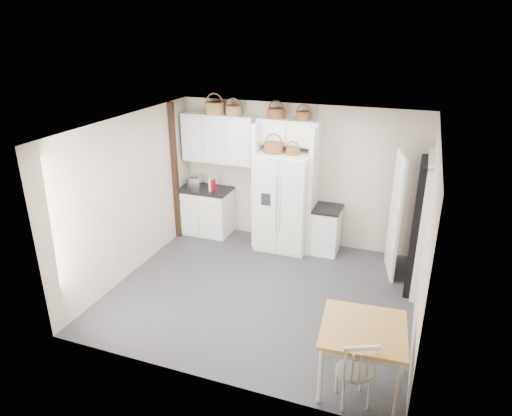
% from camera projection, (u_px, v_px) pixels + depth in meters
% --- Properties ---
extents(floor, '(4.50, 4.50, 0.00)m').
position_uv_depth(floor, '(262.00, 292.00, 7.11)').
color(floor, '#25252B').
rests_on(floor, ground).
extents(ceiling, '(4.50, 4.50, 0.00)m').
position_uv_depth(ceiling, '(263.00, 126.00, 6.14)').
color(ceiling, white).
rests_on(ceiling, wall_back).
extents(wall_back, '(4.50, 0.00, 4.50)m').
position_uv_depth(wall_back, '(298.00, 175.00, 8.37)').
color(wall_back, '#B1A798').
rests_on(wall_back, floor).
extents(wall_left, '(0.00, 4.00, 4.00)m').
position_uv_depth(wall_left, '(131.00, 196.00, 7.34)').
color(wall_left, '#B1A798').
rests_on(wall_left, floor).
extents(wall_right, '(0.00, 4.00, 4.00)m').
position_uv_depth(wall_right, '(426.00, 238.00, 5.91)').
color(wall_right, '#B1A798').
rests_on(wall_right, floor).
extents(refrigerator, '(0.94, 0.75, 1.81)m').
position_uv_depth(refrigerator, '(284.00, 201.00, 8.24)').
color(refrigerator, silver).
rests_on(refrigerator, floor).
extents(base_cab_left, '(0.96, 0.61, 0.89)m').
position_uv_depth(base_cab_left, '(206.00, 211.00, 8.99)').
color(base_cab_left, white).
rests_on(base_cab_left, floor).
extents(base_cab_right, '(0.46, 0.56, 0.81)m').
position_uv_depth(base_cab_right, '(326.00, 231.00, 8.24)').
color(base_cab_right, white).
rests_on(base_cab_right, floor).
extents(dining_table, '(1.00, 1.00, 0.77)m').
position_uv_depth(dining_table, '(361.00, 356.00, 5.16)').
color(dining_table, '#9C5B32').
rests_on(dining_table, floor).
extents(windsor_chair, '(0.52, 0.50, 0.83)m').
position_uv_depth(windsor_chair, '(354.00, 371.00, 4.90)').
color(windsor_chair, white).
rests_on(windsor_chair, floor).
extents(counter_left, '(1.00, 0.65, 0.04)m').
position_uv_depth(counter_left, '(205.00, 189.00, 8.81)').
color(counter_left, black).
rests_on(counter_left, base_cab_left).
extents(counter_right, '(0.50, 0.59, 0.04)m').
position_uv_depth(counter_right, '(327.00, 209.00, 8.08)').
color(counter_right, black).
rests_on(counter_right, base_cab_right).
extents(toaster, '(0.27, 0.18, 0.18)m').
position_uv_depth(toaster, '(194.00, 182.00, 8.86)').
color(toaster, silver).
rests_on(toaster, counter_left).
extents(cookbook_red, '(0.05, 0.15, 0.22)m').
position_uv_depth(cookbook_red, '(213.00, 185.00, 8.63)').
color(cookbook_red, '#AC0A1B').
rests_on(cookbook_red, counter_left).
extents(cookbook_cream, '(0.07, 0.17, 0.25)m').
position_uv_depth(cookbook_cream, '(211.00, 184.00, 8.64)').
color(cookbook_cream, beige).
rests_on(cookbook_cream, counter_left).
extents(basket_upper_b, '(0.36, 0.36, 0.21)m').
position_uv_depth(basket_upper_b, '(215.00, 108.00, 8.28)').
color(basket_upper_b, brown).
rests_on(basket_upper_b, upper_cabinet).
extents(basket_upper_c, '(0.30, 0.30, 0.17)m').
position_uv_depth(basket_upper_c, '(234.00, 110.00, 8.17)').
color(basket_upper_c, brown).
rests_on(basket_upper_c, upper_cabinet).
extents(basket_bridge_a, '(0.30, 0.30, 0.17)m').
position_uv_depth(basket_bridge_a, '(276.00, 113.00, 7.92)').
color(basket_bridge_a, maroon).
rests_on(basket_bridge_a, bridge_cabinet).
extents(basket_bridge_b, '(0.26, 0.26, 0.15)m').
position_uv_depth(basket_bridge_b, '(303.00, 116.00, 7.77)').
color(basket_bridge_b, maroon).
rests_on(basket_bridge_b, bridge_cabinet).
extents(basket_fridge_a, '(0.34, 0.34, 0.18)m').
position_uv_depth(basket_fridge_a, '(274.00, 148.00, 7.84)').
color(basket_fridge_a, maroon).
rests_on(basket_fridge_a, refrigerator).
extents(basket_fridge_b, '(0.24, 0.24, 0.13)m').
position_uv_depth(basket_fridge_b, '(293.00, 151.00, 7.74)').
color(basket_fridge_b, maroon).
rests_on(basket_fridge_b, refrigerator).
extents(upper_cabinet, '(1.40, 0.34, 0.90)m').
position_uv_depth(upper_cabinet, '(219.00, 138.00, 8.47)').
color(upper_cabinet, white).
rests_on(upper_cabinet, wall_back).
extents(bridge_cabinet, '(1.12, 0.34, 0.45)m').
position_uv_depth(bridge_cabinet, '(289.00, 132.00, 7.96)').
color(bridge_cabinet, white).
rests_on(bridge_cabinet, wall_back).
extents(fridge_panel_left, '(0.08, 0.60, 2.30)m').
position_uv_depth(fridge_panel_left, '(259.00, 184.00, 8.37)').
color(fridge_panel_left, white).
rests_on(fridge_panel_left, floor).
extents(fridge_panel_right, '(0.08, 0.60, 2.30)m').
position_uv_depth(fridge_panel_right, '(313.00, 190.00, 8.05)').
color(fridge_panel_right, white).
rests_on(fridge_panel_right, floor).
extents(trim_post, '(0.09, 0.09, 2.60)m').
position_uv_depth(trim_post, '(175.00, 173.00, 8.50)').
color(trim_post, black).
rests_on(trim_post, floor).
extents(doorway_void, '(0.18, 0.85, 2.05)m').
position_uv_depth(doorway_void, '(418.00, 226.00, 6.91)').
color(doorway_void, black).
rests_on(doorway_void, floor).
extents(door_slab, '(0.21, 0.79, 2.05)m').
position_uv_depth(door_slab, '(395.00, 215.00, 7.32)').
color(door_slab, white).
rests_on(door_slab, floor).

